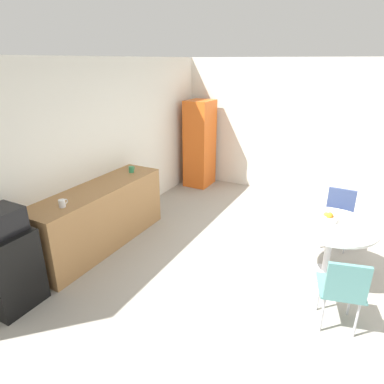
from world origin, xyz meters
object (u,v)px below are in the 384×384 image
Objects in this scene: locker_cabinet at (200,144)px; fruit_bowl at (327,217)px; round_table at (331,235)px; chair_navy at (339,211)px; mug_white at (131,169)px; mug_green at (62,203)px; chair_teal at (343,287)px; mini_fridge at (7,270)px.

fruit_bowl is (-2.20, -2.84, -0.12)m from locker_cabinet.
chair_navy is at bearing -0.80° from round_table.
round_table is (-2.27, -2.91, -0.32)m from locker_cabinet.
locker_cabinet is 2.22m from mug_white.
fruit_bowl is 3.21m from mug_green.
chair_navy is 3.17m from mug_white.
mug_white reaches higher than fruit_bowl.
chair_navy is 0.91m from fruit_bowl.
locker_cabinet is 2.16× the size of chair_teal.
mini_fridge is at bearing 135.73° from chair_navy.
fruit_bowl is at bearing 17.35° from chair_teal.
chair_teal is at bearing -165.64° from round_table.
chair_navy is 6.43× the size of mug_white.
chair_navy is 6.43× the size of mug_green.
chair_navy is (1.84, 0.22, 0.00)m from chair_teal.
round_table is 0.94m from chair_teal.
round_table is (2.17, -3.01, 0.14)m from mini_fridge.
chair_navy is (3.11, -3.03, 0.08)m from mini_fridge.
mug_white is 1.46m from mug_green.
locker_cabinet reaches higher than round_table.
mini_fridge reaches higher than chair_teal.
fruit_bowl is (0.97, 0.30, 0.25)m from chair_teal.
round_table is at bearing -64.27° from mug_green.
locker_cabinet is at bearing 65.48° from chair_navy.
chair_teal is 6.43× the size of mug_green.
mug_green is at bearing 99.01° from chair_teal.
mini_fridge is 1.06× the size of chair_teal.
mug_green reaches higher than chair_navy.
mini_fridge reaches higher than chair_navy.
locker_cabinet is 7.47× the size of fruit_bowl.
chair_navy is (-1.34, -2.93, -0.38)m from locker_cabinet.
fruit_bowl is 2.94m from mug_white.
fruit_bowl is (0.07, 0.07, 0.19)m from round_table.
mini_fridge is 3.71m from fruit_bowl.
mug_white is at bearing 3.44° from mug_green.
fruit_bowl is (-0.87, 0.09, 0.25)m from chair_navy.
mug_green reaches higher than fruit_bowl.
locker_cabinet reaches higher than chair_teal.
mini_fridge is 1.06× the size of chair_navy.
mini_fridge is 6.80× the size of mug_white.
fruit_bowl reaches higher than chair_teal.
fruit_bowl is at bearing -89.77° from mug_white.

